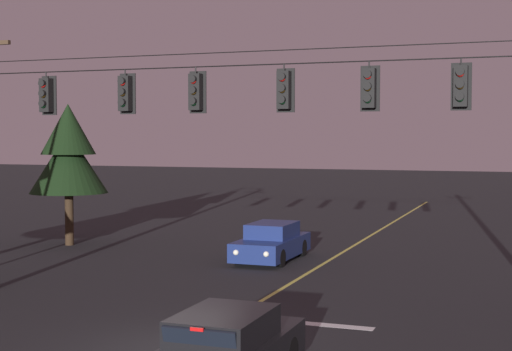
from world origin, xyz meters
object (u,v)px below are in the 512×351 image
at_px(traffic_light_centre, 195,92).
at_px(tree_verge_near, 68,153).
at_px(traffic_light_far_right, 461,86).
at_px(traffic_light_left_inner, 125,93).
at_px(traffic_light_right_inner, 284,90).
at_px(traffic_light_leftmost, 46,95).
at_px(car_waiting_near_lane, 225,351).
at_px(traffic_light_rightmost, 369,88).
at_px(car_oncoming_lead, 272,243).

distance_m(traffic_light_centre, tree_verge_near, 13.67).
xyz_separation_m(traffic_light_far_right, tree_verge_near, (-16.87, 9.07, -1.89)).
relative_size(traffic_light_left_inner, traffic_light_right_inner, 1.00).
distance_m(traffic_light_leftmost, traffic_light_centre, 4.69).
bearing_deg(car_waiting_near_lane, traffic_light_leftmost, 144.45).
height_order(traffic_light_rightmost, traffic_light_far_right, same).
height_order(traffic_light_right_inner, tree_verge_near, traffic_light_right_inner).
height_order(car_waiting_near_lane, tree_verge_near, tree_verge_near).
relative_size(traffic_light_rightmost, tree_verge_near, 0.20).
distance_m(traffic_light_rightmost, car_oncoming_lead, 11.12).
xyz_separation_m(car_waiting_near_lane, car_oncoming_lead, (-3.87, 13.89, -0.00)).
relative_size(traffic_light_far_right, car_oncoming_lead, 0.28).
bearing_deg(car_waiting_near_lane, traffic_light_right_inner, 97.14).
distance_m(traffic_light_left_inner, traffic_light_rightmost, 6.76).
relative_size(traffic_light_rightmost, traffic_light_far_right, 1.00).
bearing_deg(traffic_light_centre, car_waiting_near_lane, -60.60).
xyz_separation_m(traffic_light_leftmost, traffic_light_centre, (4.69, 0.00, 0.00)).
height_order(traffic_light_centre, tree_verge_near, traffic_light_centre).
bearing_deg(traffic_light_right_inner, traffic_light_left_inner, 180.00).
height_order(traffic_light_right_inner, traffic_light_rightmost, same).
xyz_separation_m(car_waiting_near_lane, tree_verge_near, (-13.22, 14.68, 3.25)).
xyz_separation_m(traffic_light_leftmost, car_waiting_near_lane, (7.85, -5.61, -5.14)).
relative_size(traffic_light_right_inner, car_waiting_near_lane, 0.28).
bearing_deg(traffic_light_left_inner, traffic_light_leftmost, 180.00).
xyz_separation_m(traffic_light_rightmost, car_oncoming_lead, (-5.35, 8.28, -5.14)).
height_order(traffic_light_centre, car_waiting_near_lane, traffic_light_centre).
xyz_separation_m(traffic_light_right_inner, traffic_light_rightmost, (2.18, 0.00, 0.00)).
height_order(traffic_light_leftmost, traffic_light_centre, same).
xyz_separation_m(traffic_light_right_inner, car_waiting_near_lane, (0.70, -5.61, -5.14)).
relative_size(traffic_light_centre, traffic_light_rightmost, 1.00).
distance_m(traffic_light_left_inner, traffic_light_centre, 2.12).
bearing_deg(tree_verge_near, traffic_light_rightmost, -31.67).
bearing_deg(car_oncoming_lead, traffic_light_leftmost, -115.66).
bearing_deg(traffic_light_centre, traffic_light_rightmost, 0.00).
bearing_deg(traffic_light_rightmost, traffic_light_centre, 180.00).
height_order(traffic_light_right_inner, car_oncoming_lead, traffic_light_right_inner).
distance_m(traffic_light_leftmost, tree_verge_near, 10.71).
bearing_deg(traffic_light_rightmost, traffic_light_left_inner, 180.00).
xyz_separation_m(traffic_light_centre, tree_verge_near, (-10.06, 9.07, -1.89)).
bearing_deg(traffic_light_leftmost, traffic_light_far_right, 0.00).
bearing_deg(traffic_light_far_right, traffic_light_rightmost, 180.00).
bearing_deg(car_waiting_near_lane, tree_verge_near, 132.00).
relative_size(traffic_light_leftmost, tree_verge_near, 0.20).
relative_size(car_waiting_near_lane, car_oncoming_lead, 0.98).
bearing_deg(traffic_light_rightmost, traffic_light_right_inner, 180.00).
xyz_separation_m(traffic_light_left_inner, traffic_light_centre, (2.12, 0.00, 0.00)).
height_order(car_waiting_near_lane, car_oncoming_lead, same).
height_order(traffic_light_left_inner, car_oncoming_lead, traffic_light_left_inner).
relative_size(traffic_light_left_inner, car_waiting_near_lane, 0.28).
bearing_deg(traffic_light_centre, tree_verge_near, 137.96).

